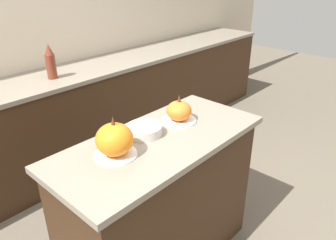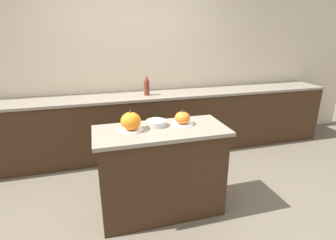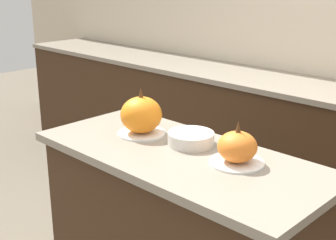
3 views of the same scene
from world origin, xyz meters
The scene contains 4 objects.
back_counter centered at (0.00, 1.40, 0.46)m, with size 6.00×0.60×0.91m.
pumpkin_cake_left centered at (-0.27, 0.05, 0.99)m, with size 0.21×0.21×0.21m.
pumpkin_cake_right centered at (0.23, 0.07, 0.96)m, with size 0.21×0.21×0.17m.
mixing_bowl centered at (-0.02, 0.10, 0.93)m, with size 0.19×0.19×0.05m.
Camera 3 is at (1.19, -1.28, 1.60)m, focal length 50.00 mm.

